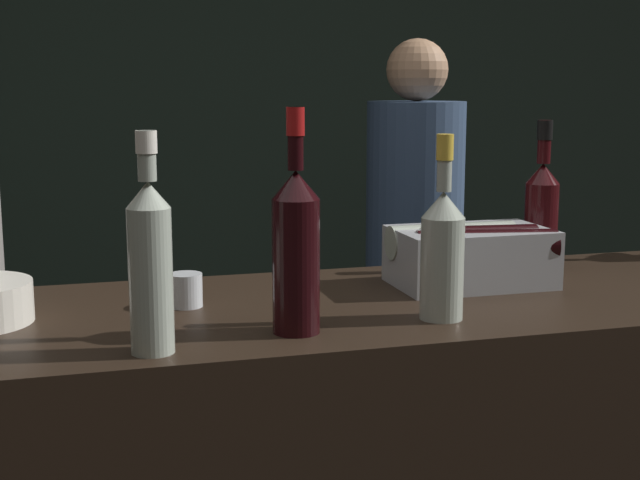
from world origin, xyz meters
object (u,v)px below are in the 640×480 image
at_px(ice_bin_with_bottles, 471,252).
at_px(candle_votive, 186,290).
at_px(red_wine_bottle_tall, 296,245).
at_px(rose_wine_bottle, 443,249).
at_px(red_wine_bottle_black_foil, 541,209).
at_px(white_wine_bottle, 150,260).
at_px(person_blond_tee, 414,248).

bearing_deg(ice_bin_with_bottles, candle_votive, -177.79).
relative_size(ice_bin_with_bottles, red_wine_bottle_tall, 0.86).
distance_m(rose_wine_bottle, red_wine_bottle_tall, 0.28).
distance_m(red_wine_bottle_black_foil, red_wine_bottle_tall, 0.76).
relative_size(candle_votive, red_wine_bottle_tall, 0.17).
bearing_deg(white_wine_bottle, ice_bin_with_bottles, 23.75).
xyz_separation_m(white_wine_bottle, person_blond_tee, (1.04, 1.47, -0.30)).
distance_m(rose_wine_bottle, red_wine_bottle_black_foil, 0.53).
xyz_separation_m(ice_bin_with_bottles, person_blond_tee, (0.34, 1.16, -0.22)).
bearing_deg(red_wine_bottle_black_foil, red_wine_bottle_tall, -151.65).
distance_m(candle_votive, red_wine_bottle_black_foil, 0.85).
height_order(candle_votive, person_blond_tee, person_blond_tee).
bearing_deg(white_wine_bottle, red_wine_bottle_tall, 11.68).
height_order(ice_bin_with_bottles, white_wine_bottle, white_wine_bottle).
height_order(rose_wine_bottle, red_wine_bottle_tall, red_wine_bottle_tall).
relative_size(white_wine_bottle, red_wine_bottle_tall, 0.92).
height_order(ice_bin_with_bottles, person_blond_tee, person_blond_tee).
relative_size(ice_bin_with_bottles, candle_votive, 5.11).
bearing_deg(candle_votive, red_wine_bottle_black_foil, 8.99).
relative_size(candle_votive, rose_wine_bottle, 0.19).
relative_size(rose_wine_bottle, red_wine_bottle_black_foil, 0.98).
distance_m(rose_wine_bottle, person_blond_tee, 1.52).
relative_size(red_wine_bottle_black_foil, red_wine_bottle_tall, 0.89).
height_order(red_wine_bottle_black_foil, red_wine_bottle_tall, red_wine_bottle_tall).
bearing_deg(red_wine_bottle_black_foil, person_blond_tee, 83.67).
relative_size(white_wine_bottle, red_wine_bottle_black_foil, 1.03).
xyz_separation_m(ice_bin_with_bottles, red_wine_bottle_tall, (-0.45, -0.25, 0.08)).
distance_m(rose_wine_bottle, white_wine_bottle, 0.53).
bearing_deg(candle_votive, red_wine_bottle_tall, -55.47).
distance_m(white_wine_bottle, person_blond_tee, 1.82).
bearing_deg(ice_bin_with_bottles, white_wine_bottle, -156.25).
xyz_separation_m(candle_votive, rose_wine_bottle, (0.43, -0.22, 0.10)).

